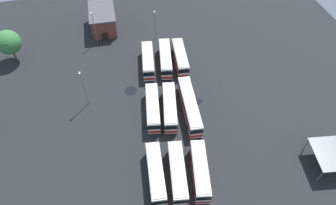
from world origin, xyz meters
The scene contains 19 objects.
ground_plane centered at (0.00, 0.00, 0.00)m, with size 107.79×107.79×0.00m, color black.
bus_row0_slot0 centered at (-15.13, -1.63, 1.91)m, with size 10.90×4.29×3.62m.
bus_row0_slot1 centered at (-14.82, 2.57, 1.91)m, with size 11.57×4.59×3.62m.
bus_row0_slot2 centered at (-14.29, 6.12, 1.91)m, with size 11.08×3.81×3.62m.
bus_row1_slot0 centered at (-0.61, -3.66, 1.91)m, with size 11.39×4.43×3.62m.
bus_row1_slot1 centered at (0.11, -0.20, 1.91)m, with size 11.69×4.85×3.62m.
bus_row1_slot2 centered at (0.74, 3.95, 1.91)m, with size 14.44×3.97×3.62m.
bus_row2_slot0 centered at (14.33, -6.38, 1.91)m, with size 11.48×3.82×3.62m.
bus_row2_slot1 centered at (15.07, -2.59, 1.91)m, with size 11.58×4.42×3.62m.
bus_row2_slot2 centered at (15.67, 1.39, 1.91)m, with size 11.27×4.77×3.62m.
depot_building centered at (-33.25, -10.18, 2.78)m, with size 11.31×7.31×5.53m.
maintenance_shelter centered at (19.03, 25.30, 3.40)m, with size 8.17×7.76×3.59m.
lamp_post_mid_lot centered at (-25.19, 2.42, 4.57)m, with size 0.56×0.28×8.30m.
lamp_post_by_building centered at (-27.34, -12.65, 4.95)m, with size 0.56×0.28×9.05m.
lamp_post_far_corner centered at (-6.69, -16.72, 5.15)m, with size 0.56×0.28×9.46m.
tree_northeast centered at (-25.70, -32.91, 5.34)m, with size 5.77×5.77×8.24m.
puddle_between_rows centered at (-8.27, -7.17, 0.00)m, with size 2.85×2.85×0.01m, color black.
puddle_centre_drain centered at (-7.93, -2.97, 0.00)m, with size 2.19×2.19×0.01m, color black.
puddle_front_lane centered at (-1.46, 6.75, 0.00)m, with size 1.89×1.89×0.01m, color black.
Camera 1 is at (40.05, -10.67, 52.12)m, focal length 33.30 mm.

